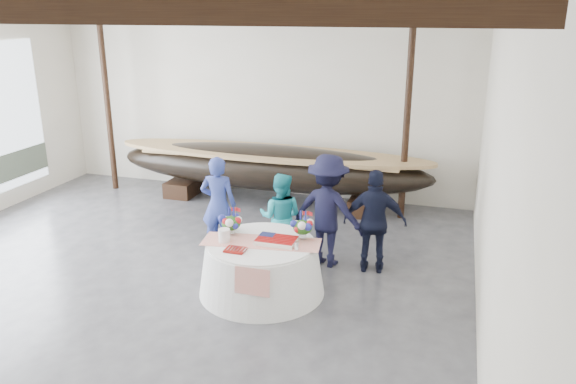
% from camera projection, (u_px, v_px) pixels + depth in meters
% --- Properties ---
extents(floor, '(10.00, 12.00, 0.01)m').
position_uv_depth(floor, '(124.00, 309.00, 8.34)').
color(floor, '#3D3D42').
rests_on(floor, ground).
extents(wall_back, '(10.00, 0.02, 4.50)m').
position_uv_depth(wall_back, '(259.00, 98.00, 13.09)').
color(wall_back, silver).
rests_on(wall_back, ground).
extents(wall_right, '(0.02, 12.00, 4.50)m').
position_uv_depth(wall_right, '(498.00, 197.00, 6.24)').
color(wall_right, silver).
rests_on(wall_right, ground).
extents(pavilion_structure, '(9.80, 11.76, 4.50)m').
position_uv_depth(pavilion_structure, '(133.00, 27.00, 7.87)').
color(pavilion_structure, black).
rests_on(pavilion_structure, ground).
extents(longboat_display, '(7.29, 1.46, 1.37)m').
position_uv_depth(longboat_display, '(269.00, 167.00, 12.55)').
color(longboat_display, black).
rests_on(longboat_display, ground).
extents(banquet_table, '(1.96, 1.96, 0.84)m').
position_uv_depth(banquet_table, '(262.00, 267.00, 8.73)').
color(banquet_table, silver).
rests_on(banquet_table, ground).
extents(tabletop_items, '(1.87, 0.98, 0.40)m').
position_uv_depth(tabletop_items, '(263.00, 230.00, 8.68)').
color(tabletop_items, red).
rests_on(tabletop_items, banquet_table).
extents(guest_woman_blue, '(0.70, 0.51, 1.78)m').
position_uv_depth(guest_woman_blue, '(218.00, 204.00, 10.09)').
color(guest_woman_blue, navy).
rests_on(guest_woman_blue, ground).
extents(guest_woman_teal, '(0.81, 0.65, 1.58)m').
position_uv_depth(guest_woman_teal, '(281.00, 217.00, 9.77)').
color(guest_woman_teal, teal).
rests_on(guest_woman_teal, ground).
extents(guest_man_left, '(1.37, 0.94, 1.96)m').
position_uv_depth(guest_man_left, '(328.00, 211.00, 9.52)').
color(guest_man_left, black).
rests_on(guest_man_left, ground).
extents(guest_man_right, '(1.08, 0.55, 1.78)m').
position_uv_depth(guest_man_right, '(375.00, 222.00, 9.28)').
color(guest_man_right, black).
rests_on(guest_man_right, ground).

